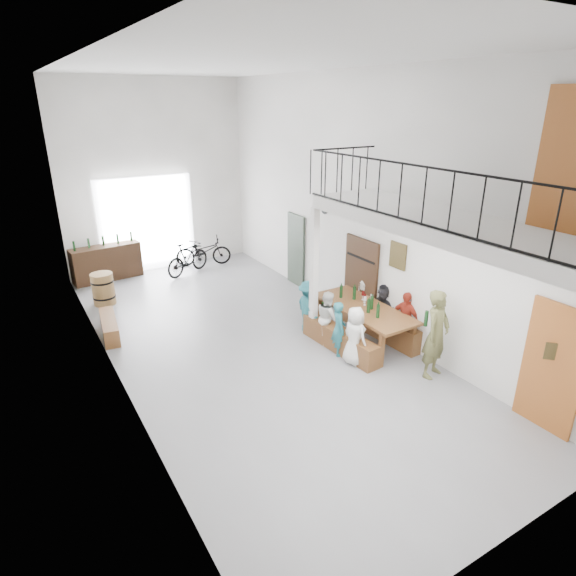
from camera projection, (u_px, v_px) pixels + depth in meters
floor at (251, 343)px, 10.34m from camera, size 12.00×12.00×0.00m
room_walls at (245, 175)px, 9.04m from camera, size 12.00×12.00×12.00m
gateway_portal at (147, 224)px, 14.37m from camera, size 2.80×0.08×2.80m
right_wall_decor at (413, 270)px, 9.51m from camera, size 0.07×8.28×5.07m
balcony at (444, 228)px, 7.71m from camera, size 1.52×5.62×4.00m
tasting_table at (364, 311)px, 10.19m from camera, size 1.03×2.44×0.79m
bench_inner at (339, 340)px, 9.96m from camera, size 0.47×2.08×0.48m
bench_wall at (378, 325)px, 10.57m from camera, size 0.40×2.25×0.52m
tableware at (364, 299)px, 10.17m from camera, size 0.45×1.29×0.35m
side_bench at (109, 327)px, 10.62m from camera, size 0.48×1.45×0.40m
oak_barrel at (103, 289)px, 12.16m from camera, size 0.56×0.56×0.82m
serving_counter at (107, 263)px, 13.81m from camera, size 1.96×0.74×1.01m
counter_bottles at (103, 241)px, 13.59m from camera, size 1.65×0.28×0.28m
guest_left_a at (355, 336)px, 9.34m from camera, size 0.42×0.61×1.20m
guest_left_b at (339, 328)px, 9.69m from camera, size 0.40×0.49×1.15m
guest_left_c at (328, 317)px, 10.18m from camera, size 0.58×0.67×1.16m
guest_left_d at (308, 307)px, 10.62m from camera, size 0.53×0.82×1.21m
guest_right_a at (405, 320)px, 9.99m from camera, size 0.43×0.76×1.23m
guest_right_b at (383, 309)px, 10.59m from camera, size 0.45×1.11×1.16m
guest_right_c at (364, 301)px, 11.16m from camera, size 0.35×0.52×1.05m
host_standing at (436, 334)px, 8.84m from camera, size 0.71×0.57×1.71m
potted_plant at (321, 298)px, 12.14m from camera, size 0.40×0.37×0.39m
bicycle_near at (203, 251)px, 15.03m from camera, size 1.80×1.10×0.89m
bicycle_far at (188, 258)px, 14.26m from camera, size 1.66×1.09×0.97m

